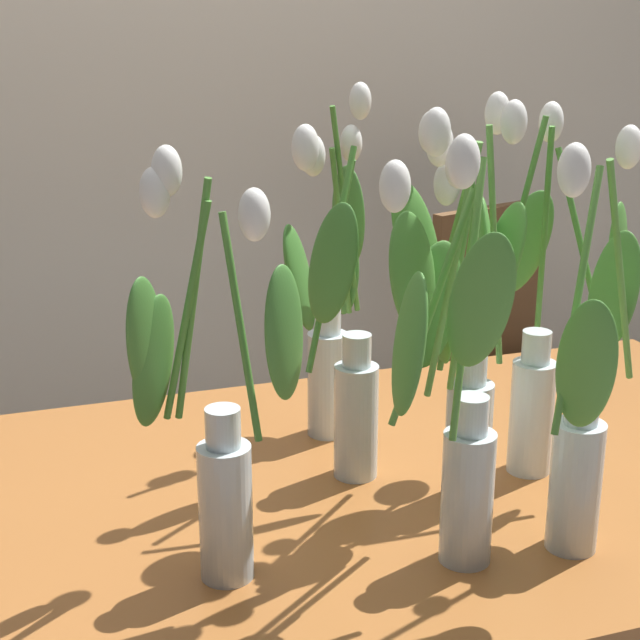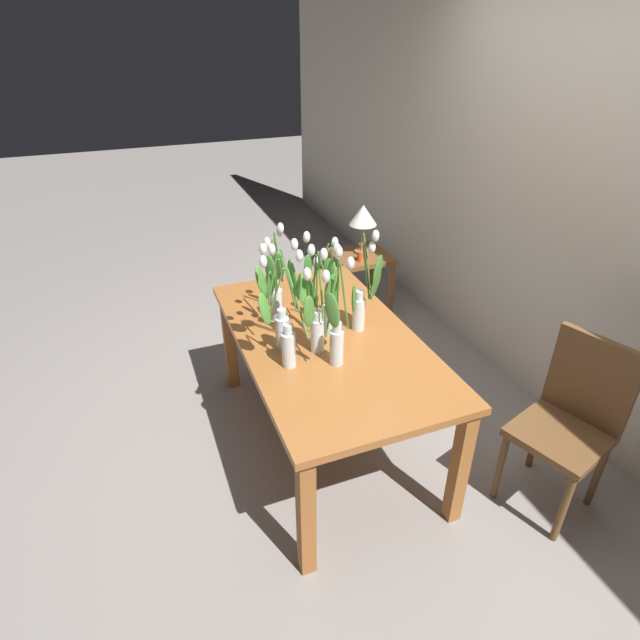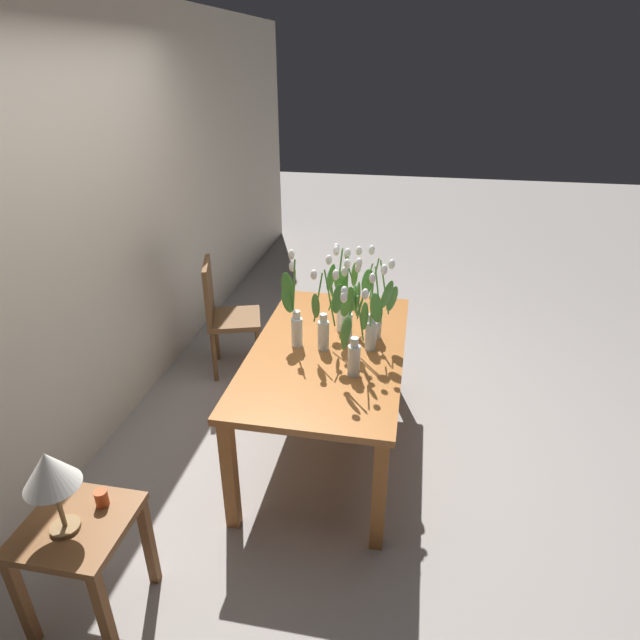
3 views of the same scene
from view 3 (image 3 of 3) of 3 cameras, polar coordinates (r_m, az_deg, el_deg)
The scene contains 14 objects.
ground_plane at distance 3.60m, azimuth 0.80°, elevation -13.30°, with size 18.00×18.00×0.00m, color gray.
room_wall_rear at distance 3.50m, azimuth -24.47°, elevation 8.30°, with size 9.00×0.10×2.70m, color beige.
dining_table at distance 3.22m, azimuth 0.87°, elevation -4.40°, with size 1.60×0.90×0.74m.
tulip_vase_0 at distance 3.29m, azimuth 2.40°, elevation 2.40°, with size 0.25×0.22×0.58m.
tulip_vase_1 at distance 3.05m, azimuth 0.46°, elevation -0.28°, with size 0.16×0.20×0.55m.
tulip_vase_2 at distance 2.81m, azimuth 3.57°, elevation -2.50°, with size 0.23×0.16×0.54m.
tulip_vase_3 at distance 3.05m, azimuth 5.40°, elevation 0.63°, with size 0.17×0.25×0.58m.
tulip_vase_4 at distance 3.14m, azimuth 2.67°, elevation 1.46°, with size 0.21×0.20×0.58m.
tulip_vase_5 at distance 3.23m, azimuth 6.20°, elevation 1.01°, with size 0.24×0.25×0.56m.
tulip_vase_6 at distance 3.14m, azimuth -2.79°, elevation 0.38°, with size 0.12×0.15×0.58m.
dining_chair at distance 4.20m, azimuth -10.32°, elevation 0.95°, with size 0.50×0.50×0.93m.
side_table at distance 2.67m, azimuth -24.34°, elevation -20.99°, with size 0.44×0.44×0.55m.
table_lamp at distance 2.39m, azimuth -27.14°, elevation -14.35°, with size 0.22×0.22×0.40m.
pillar_candle at distance 2.60m, azimuth -22.46°, elevation -17.30°, with size 0.06×0.06×0.07m, color #CC4C23.
Camera 3 is at (-2.73, -0.46, 2.30)m, focal length 29.71 mm.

